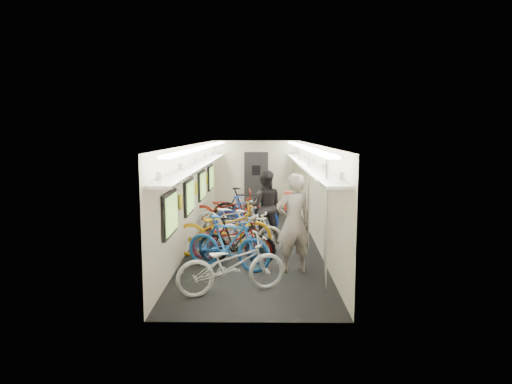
{
  "coord_description": "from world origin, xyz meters",
  "views": [
    {
      "loc": [
        0.17,
        -11.21,
        2.7
      ],
      "look_at": [
        0.04,
        0.55,
        1.15
      ],
      "focal_mm": 32.0,
      "sensor_mm": 36.0,
      "label": 1
    }
  ],
  "objects_px": {
    "bicycle_1": "(228,243)",
    "passenger_mid": "(265,206)",
    "passenger_near": "(293,223)",
    "backpack": "(291,201)",
    "bicycle_0": "(231,265)"
  },
  "relations": [
    {
      "from": "bicycle_0",
      "to": "passenger_mid",
      "type": "bearing_deg",
      "value": -29.0
    },
    {
      "from": "passenger_near",
      "to": "backpack",
      "type": "relative_size",
      "value": 5.06
    },
    {
      "from": "passenger_mid",
      "to": "backpack",
      "type": "xyz_separation_m",
      "value": [
        0.53,
        -1.66,
        0.39
      ]
    },
    {
      "from": "bicycle_0",
      "to": "backpack",
      "type": "distance_m",
      "value": 2.4
    },
    {
      "from": "passenger_mid",
      "to": "bicycle_1",
      "type": "bearing_deg",
      "value": 72.41
    },
    {
      "from": "bicycle_1",
      "to": "passenger_mid",
      "type": "bearing_deg",
      "value": 4.05
    },
    {
      "from": "passenger_near",
      "to": "backpack",
      "type": "bearing_deg",
      "value": -107.96
    },
    {
      "from": "bicycle_1",
      "to": "passenger_near",
      "type": "height_order",
      "value": "passenger_near"
    },
    {
      "from": "bicycle_0",
      "to": "backpack",
      "type": "relative_size",
      "value": 4.95
    },
    {
      "from": "bicycle_0",
      "to": "passenger_mid",
      "type": "xyz_separation_m",
      "value": [
        0.59,
        3.64,
        0.39
      ]
    },
    {
      "from": "bicycle_1",
      "to": "passenger_mid",
      "type": "xyz_separation_m",
      "value": [
        0.74,
        2.33,
        0.35
      ]
    },
    {
      "from": "bicycle_1",
      "to": "backpack",
      "type": "bearing_deg",
      "value": -40.83
    },
    {
      "from": "passenger_mid",
      "to": "backpack",
      "type": "distance_m",
      "value": 1.79
    },
    {
      "from": "passenger_mid",
      "to": "backpack",
      "type": "bearing_deg",
      "value": 107.65
    },
    {
      "from": "passenger_near",
      "to": "passenger_mid",
      "type": "bearing_deg",
      "value": -95.74
    }
  ]
}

